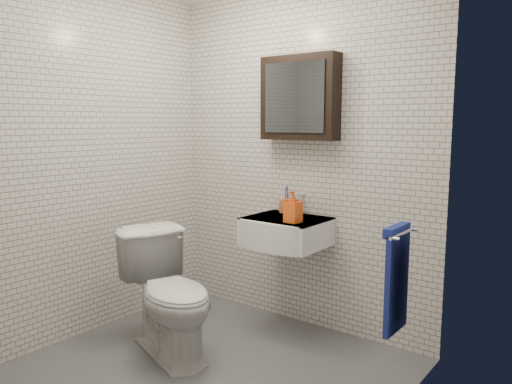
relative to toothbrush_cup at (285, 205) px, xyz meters
The scene contains 9 objects.
ground 1.31m from the toothbrush_cup, 85.19° to the right, with size 2.20×2.00×0.01m, color #484B50.
room_shell 1.10m from the toothbrush_cup, 85.19° to the right, with size 2.22×2.02×2.51m.
washbasin 0.29m from the toothbrush_cup, 57.96° to the right, with size 0.55×0.50×0.20m.
faucet 0.13m from the toothbrush_cup, ahead, with size 0.06×0.20×0.15m.
mirror_cabinet 0.80m from the toothbrush_cup, ahead, with size 0.60×0.15×0.60m.
towel_rail 1.28m from the toothbrush_cup, 27.71° to the right, with size 0.09×0.30×0.58m.
toothbrush_cup is the anchor object (origin of this frame).
soap_bottle 0.38m from the toothbrush_cup, 47.27° to the right, with size 0.10×0.10×0.22m, color #DA4B16.
toilet 1.09m from the toothbrush_cup, 106.28° to the right, with size 0.46×0.80×0.82m, color white.
Camera 1 is at (2.01, -2.14, 1.53)m, focal length 35.00 mm.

